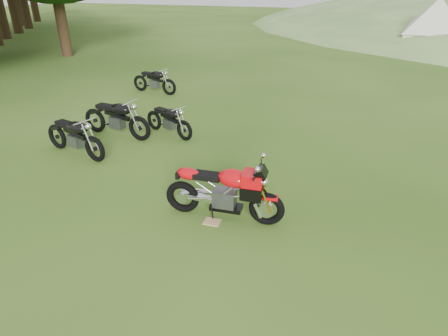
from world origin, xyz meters
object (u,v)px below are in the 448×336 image
at_px(vintage_moto_c, 116,117).
at_px(tent_mid, 435,25).
at_px(vintage_moto_d, 154,80).
at_px(vintage_moto_a, 74,135).
at_px(vintage_moto_b, 168,119).
at_px(sport_motorcycle, 223,187).
at_px(plywood_board, 212,222).

distance_m(vintage_moto_c, tent_mid, 20.62).
distance_m(vintage_moto_c, vintage_moto_d, 4.29).
relative_size(vintage_moto_c, vintage_moto_d, 1.12).
distance_m(vintage_moto_a, vintage_moto_c, 1.35).
bearing_deg(vintage_moto_b, sport_motorcycle, -28.78).
relative_size(vintage_moto_a, vintage_moto_d, 1.05).
bearing_deg(vintage_moto_c, tent_mid, 68.28).
xyz_separation_m(vintage_moto_d, tent_mid, (9.85, 14.75, 0.92)).
relative_size(vintage_moto_a, tent_mid, 0.58).
xyz_separation_m(plywood_board, vintage_moto_d, (-5.31, 6.68, 0.46)).
height_order(vintage_moto_b, tent_mid, tent_mid).
distance_m(vintage_moto_a, vintage_moto_d, 5.54).
height_order(plywood_board, vintage_moto_d, vintage_moto_d).
bearing_deg(plywood_board, vintage_moto_b, 129.92).
bearing_deg(vintage_moto_d, sport_motorcycle, -45.33).
relative_size(plywood_board, vintage_moto_b, 0.16).
distance_m(sport_motorcycle, vintage_moto_d, 8.44).
height_order(vintage_moto_d, tent_mid, tent_mid).
distance_m(sport_motorcycle, vintage_moto_b, 4.13).
xyz_separation_m(sport_motorcycle, vintage_moto_d, (-5.43, 6.46, -0.11)).
distance_m(plywood_board, vintage_moto_a, 4.25).
xyz_separation_m(vintage_moto_b, tent_mid, (7.24, 18.20, 0.96)).
distance_m(plywood_board, tent_mid, 21.95).
height_order(vintage_moto_b, vintage_moto_c, vintage_moto_c).
relative_size(vintage_moto_a, vintage_moto_b, 1.14).
distance_m(plywood_board, vintage_moto_d, 8.54).
height_order(vintage_moto_a, vintage_moto_d, vintage_moto_a).
bearing_deg(tent_mid, sport_motorcycle, -100.91).
xyz_separation_m(sport_motorcycle, tent_mid, (4.42, 21.22, 0.81)).
distance_m(vintage_moto_d, tent_mid, 17.76).
bearing_deg(plywood_board, sport_motorcycle, 60.68).
distance_m(plywood_board, vintage_moto_c, 4.72).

